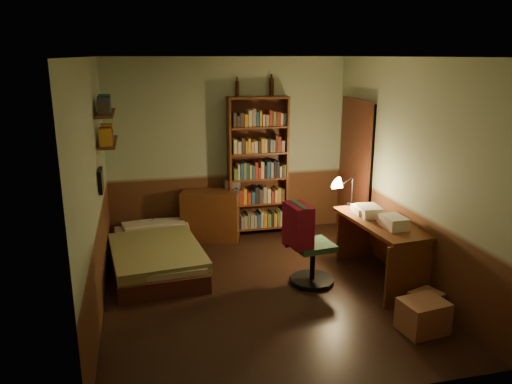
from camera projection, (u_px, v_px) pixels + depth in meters
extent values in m
cube|color=black|center=(261.00, 290.00, 5.78)|extent=(3.50, 4.00, 0.02)
cube|color=silver|center=(262.00, 56.00, 5.09)|extent=(3.50, 4.00, 0.02)
cube|color=#91A281|center=(228.00, 148.00, 7.32)|extent=(3.50, 0.02, 2.60)
cube|color=#91A281|center=(93.00, 190.00, 5.04)|extent=(0.02, 4.00, 2.60)
cube|color=#91A281|center=(407.00, 172.00, 5.83)|extent=(0.02, 4.00, 2.60)
cube|color=#91A281|center=(329.00, 247.00, 3.55)|extent=(3.50, 0.02, 2.60)
cube|color=black|center=(356.00, 172.00, 7.12)|extent=(0.06, 0.90, 2.00)
cube|color=#401D13|center=(354.00, 172.00, 7.11)|extent=(0.02, 0.98, 2.08)
cube|color=olive|center=(156.00, 246.00, 6.33)|extent=(1.13, 1.95, 0.56)
cube|color=#552B13|center=(211.00, 215.00, 7.27)|extent=(0.90, 0.63, 0.73)
cube|color=#B2B2B7|center=(232.00, 184.00, 7.35)|extent=(0.23, 0.17, 0.12)
cube|color=#552B13|center=(258.00, 167.00, 7.33)|extent=(0.89, 0.32, 2.05)
cylinder|color=black|center=(237.00, 89.00, 7.07)|extent=(0.06, 0.06, 0.21)
cylinder|color=black|center=(272.00, 87.00, 7.18)|extent=(0.08, 0.08, 0.24)
cube|color=#552B13|center=(379.00, 250.00, 5.95)|extent=(0.69, 1.42, 0.74)
cube|color=silver|center=(369.00, 211.00, 6.02)|extent=(0.26, 0.33, 0.13)
cone|color=black|center=(352.00, 185.00, 6.41)|extent=(0.18, 0.18, 0.53)
cube|color=#2F5739|center=(313.00, 248.00, 5.83)|extent=(0.49, 0.44, 0.88)
cube|color=maroon|center=(316.00, 190.00, 5.74)|extent=(0.30, 0.44, 0.48)
cube|color=#552B13|center=(108.00, 142.00, 6.02)|extent=(0.20, 0.90, 0.03)
cube|color=#552B13|center=(106.00, 113.00, 5.93)|extent=(0.20, 0.90, 0.03)
cube|color=black|center=(101.00, 181.00, 5.63)|extent=(0.04, 0.32, 0.26)
cube|color=#9F684C|center=(423.00, 316.00, 4.86)|extent=(0.47, 0.40, 0.32)
cube|color=#9F684C|center=(426.00, 302.00, 5.24)|extent=(0.38, 0.34, 0.22)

